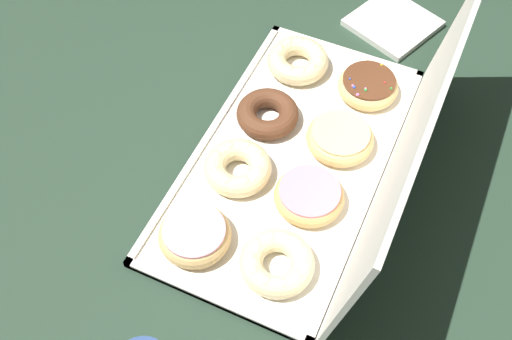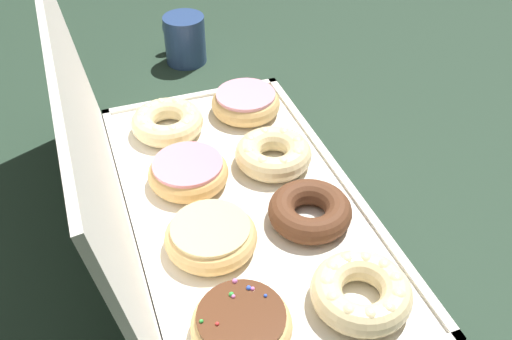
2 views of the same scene
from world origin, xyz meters
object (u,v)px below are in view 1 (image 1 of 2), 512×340
(pink_frosted_donut_6, at_px, (309,196))
(chocolate_cake_ring_donut_1, at_px, (268,114))
(cruller_donut_2, at_px, (238,167))
(napkin_stack, at_px, (393,23))
(glazed_ring_donut_5, at_px, (340,138))
(cruller_donut_7, at_px, (277,263))
(donut_box, at_px, (289,160))
(pink_frosted_donut_3, at_px, (195,235))
(sprinkle_donut_4, at_px, (368,86))
(cruller_donut_0, at_px, (298,60))

(pink_frosted_donut_6, bearing_deg, chocolate_cake_ring_donut_1, -134.74)
(cruller_donut_2, height_order, napkin_stack, cruller_donut_2)
(chocolate_cake_ring_donut_1, height_order, glazed_ring_donut_5, glazed_ring_donut_5)
(glazed_ring_donut_5, relative_size, cruller_donut_7, 1.03)
(donut_box, distance_m, cruller_donut_2, 0.10)
(napkin_stack, bearing_deg, donut_box, -8.29)
(pink_frosted_donut_3, bearing_deg, pink_frosted_donut_6, 136.29)
(pink_frosted_donut_3, height_order, sprinkle_donut_4, same)
(napkin_stack, bearing_deg, pink_frosted_donut_6, 0.34)
(cruller_donut_7, bearing_deg, cruller_donut_0, -161.93)
(pink_frosted_donut_6, relative_size, napkin_stack, 0.76)
(donut_box, distance_m, pink_frosted_donut_6, 0.09)
(sprinkle_donut_4, distance_m, cruller_donut_7, 0.39)
(donut_box, height_order, napkin_stack, donut_box)
(cruller_donut_0, bearing_deg, sprinkle_donut_4, 87.80)
(glazed_ring_donut_5, bearing_deg, chocolate_cake_ring_donut_1, -89.37)
(pink_frosted_donut_3, relative_size, cruller_donut_7, 1.00)
(sprinkle_donut_4, distance_m, napkin_stack, 0.20)
(cruller_donut_0, bearing_deg, cruller_donut_7, 18.07)
(pink_frosted_donut_3, bearing_deg, cruller_donut_7, 93.79)
(glazed_ring_donut_5, distance_m, cruller_donut_7, 0.26)
(pink_frosted_donut_6, bearing_deg, cruller_donut_0, -154.23)
(cruller_donut_0, height_order, chocolate_cake_ring_donut_1, cruller_donut_0)
(glazed_ring_donut_5, bearing_deg, donut_box, -46.35)
(sprinkle_donut_4, distance_m, glazed_ring_donut_5, 0.13)
(cruller_donut_0, height_order, cruller_donut_2, same)
(cruller_donut_2, bearing_deg, glazed_ring_donut_5, 134.19)
(cruller_donut_2, xyz_separation_m, cruller_donut_7, (0.13, 0.13, -0.00))
(chocolate_cake_ring_donut_1, bearing_deg, cruller_donut_0, -179.79)
(cruller_donut_2, height_order, pink_frosted_donut_3, cruller_donut_2)
(glazed_ring_donut_5, height_order, napkin_stack, glazed_ring_donut_5)
(pink_frosted_donut_6, bearing_deg, donut_box, -137.63)
(chocolate_cake_ring_donut_1, distance_m, pink_frosted_donut_6, 0.18)
(cruller_donut_0, xyz_separation_m, pink_frosted_donut_6, (0.27, 0.13, -0.00))
(chocolate_cake_ring_donut_1, distance_m, pink_frosted_donut_3, 0.27)
(chocolate_cake_ring_donut_1, height_order, pink_frosted_donut_3, pink_frosted_donut_3)
(glazed_ring_donut_5, height_order, pink_frosted_donut_6, same)
(donut_box, relative_size, napkin_stack, 3.84)
(chocolate_cake_ring_donut_1, relative_size, napkin_stack, 0.74)
(donut_box, xyz_separation_m, pink_frosted_donut_6, (0.07, 0.06, 0.02))
(cruller_donut_2, bearing_deg, donut_box, 134.71)
(sprinkle_donut_4, bearing_deg, glazed_ring_donut_5, -2.16)
(cruller_donut_7, xyz_separation_m, napkin_stack, (-0.60, -0.00, -0.02))
(cruller_donut_2, bearing_deg, chocolate_cake_ring_donut_1, -178.91)
(cruller_donut_2, relative_size, pink_frosted_donut_6, 0.99)
(sprinkle_donut_4, height_order, pink_frosted_donut_6, sprinkle_donut_4)
(cruller_donut_2, distance_m, pink_frosted_donut_3, 0.14)
(donut_box, relative_size, pink_frosted_donut_6, 5.05)
(sprinkle_donut_4, bearing_deg, napkin_stack, -176.45)
(cruller_donut_2, relative_size, pink_frosted_donut_3, 1.00)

